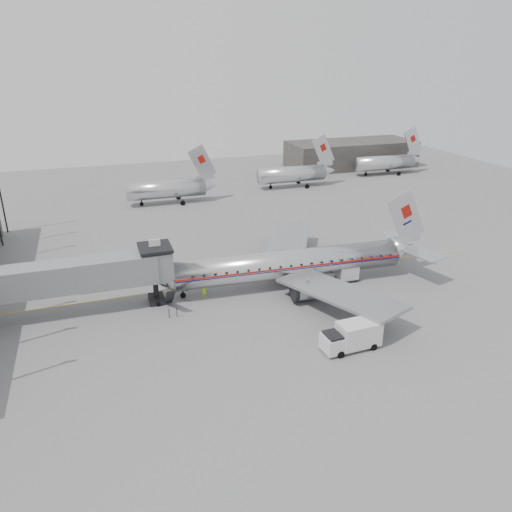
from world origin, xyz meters
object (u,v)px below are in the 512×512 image
(airliner, at_px, (295,264))
(service_van, at_px, (352,336))
(baggage_cart_navy, at_px, (301,290))
(ramp_worker, at_px, (204,291))
(baggage_cart_white, at_px, (347,273))

(airliner, relative_size, service_van, 5.99)
(baggage_cart_navy, height_order, ramp_worker, baggage_cart_navy)
(service_van, height_order, baggage_cart_white, service_van)
(baggage_cart_navy, bearing_deg, ramp_worker, 155.47)
(airliner, bearing_deg, ramp_worker, -177.31)
(service_van, height_order, baggage_cart_navy, service_van)
(baggage_cart_navy, distance_m, baggage_cart_white, 7.48)
(airliner, height_order, service_van, airliner)
(airliner, xyz_separation_m, baggage_cart_white, (6.40, -0.97, -1.65))
(ramp_worker, bearing_deg, baggage_cart_white, -5.92)
(service_van, relative_size, baggage_cart_white, 2.26)
(service_van, bearing_deg, ramp_worker, 122.66)
(baggage_cart_white, distance_m, ramp_worker, 17.21)
(baggage_cart_navy, relative_size, ramp_worker, 1.44)
(airliner, xyz_separation_m, service_van, (-0.40, -14.44, -1.30))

